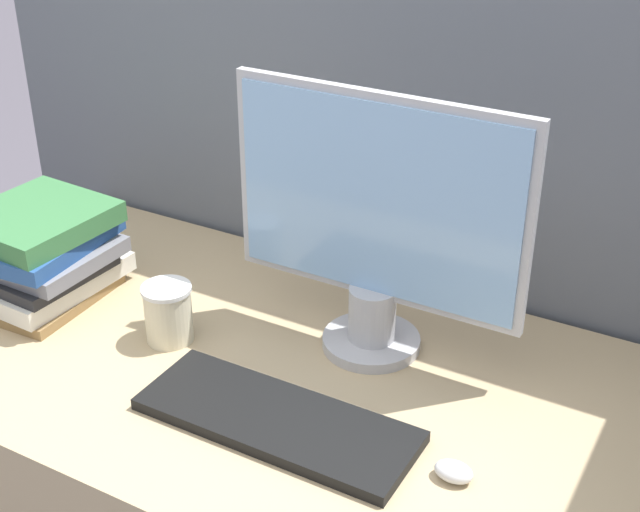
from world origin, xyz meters
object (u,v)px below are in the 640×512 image
monitor (376,230)px  keyboard (277,420)px  mouse (454,472)px  book_stack (42,254)px  coffee_cup (168,313)px

monitor → keyboard: size_ratio=1.17×
monitor → mouse: bearing=-44.3°
monitor → book_stack: size_ratio=1.83×
monitor → keyboard: bearing=-96.4°
mouse → coffee_cup: (-0.59, 0.09, 0.04)m
coffee_cup → book_stack: 0.31m
mouse → coffee_cup: coffee_cup is taller
monitor → keyboard: (-0.03, -0.27, -0.22)m
book_stack → mouse: bearing=-6.1°
monitor → mouse: (0.26, -0.25, -0.22)m
keyboard → coffee_cup: bearing=159.3°
monitor → book_stack: 0.67m
monitor → book_stack: bearing=-166.2°
mouse → coffee_cup: size_ratio=0.54×
coffee_cup → mouse: bearing=-8.8°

